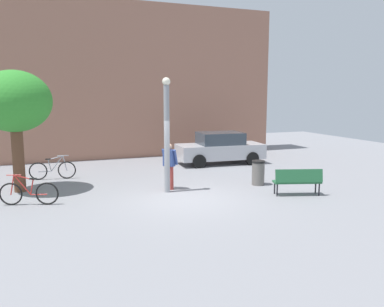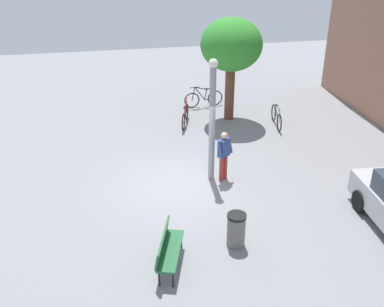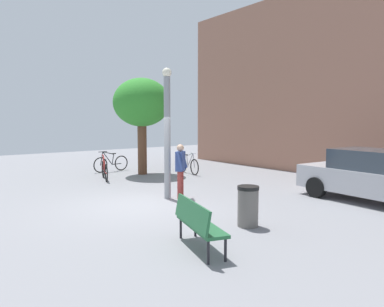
# 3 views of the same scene
# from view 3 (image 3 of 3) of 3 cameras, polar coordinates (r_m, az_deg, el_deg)

# --- Properties ---
(ground_plane) EXTENTS (36.00, 36.00, 0.00)m
(ground_plane) POSITION_cam_3_polar(r_m,az_deg,el_deg) (10.53, -8.04, -8.03)
(ground_plane) COLOR gray
(building_facade) EXTENTS (16.86, 2.00, 8.15)m
(building_facade) POSITION_cam_3_polar(r_m,az_deg,el_deg) (17.41, 21.61, 10.45)
(building_facade) COLOR #9E6B56
(building_facade) RESTS_ON ground_plane
(lamppost) EXTENTS (0.28, 0.28, 3.96)m
(lamppost) POSITION_cam_3_polar(r_m,az_deg,el_deg) (11.04, -3.90, 3.71)
(lamppost) COLOR gray
(lamppost) RESTS_ON ground_plane
(person_by_lamppost) EXTENTS (0.55, 0.60, 1.67)m
(person_by_lamppost) POSITION_cam_3_polar(r_m,az_deg,el_deg) (11.18, -1.81, -2.15)
(person_by_lamppost) COLOR #9E3833
(person_by_lamppost) RESTS_ON ground_plane
(park_bench) EXTENTS (1.67, 0.93, 0.92)m
(park_bench) POSITION_cam_3_polar(r_m,az_deg,el_deg) (6.89, 0.80, -10.52)
(park_bench) COLOR #236038
(park_bench) RESTS_ON ground_plane
(plaza_tree) EXTENTS (2.48, 2.48, 4.22)m
(plaza_tree) POSITION_cam_3_polar(r_m,az_deg,el_deg) (16.16, -7.89, 7.75)
(plaza_tree) COLOR brown
(plaza_tree) RESTS_ON ground_plane
(bicycle_silver) EXTENTS (1.80, 0.32, 0.97)m
(bicycle_silver) POSITION_cam_3_polar(r_m,az_deg,el_deg) (16.27, -0.55, -1.83)
(bicycle_silver) COLOR black
(bicycle_silver) RESTS_ON ground_plane
(bicycle_red) EXTENTS (1.74, 0.60, 0.97)m
(bicycle_red) POSITION_cam_3_polar(r_m,az_deg,el_deg) (15.10, -13.54, -2.55)
(bicycle_red) COLOR black
(bicycle_red) RESTS_ON ground_plane
(bicycle_black) EXTENTS (0.23, 1.81, 0.97)m
(bicycle_black) POSITION_cam_3_polar(r_m,az_deg,el_deg) (17.33, -12.58, -1.52)
(bicycle_black) COLOR black
(bicycle_black) RESTS_ON ground_plane
(parked_car_silver) EXTENTS (4.31, 2.04, 1.55)m
(parked_car_silver) POSITION_cam_3_polar(r_m,az_deg,el_deg) (11.88, 26.50, -3.20)
(parked_car_silver) COLOR #B7B7BC
(parked_car_silver) RESTS_ON ground_plane
(trash_bin) EXTENTS (0.49, 0.49, 0.93)m
(trash_bin) POSITION_cam_3_polar(r_m,az_deg,el_deg) (8.44, 8.76, -8.14)
(trash_bin) COLOR #66605B
(trash_bin) RESTS_ON ground_plane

